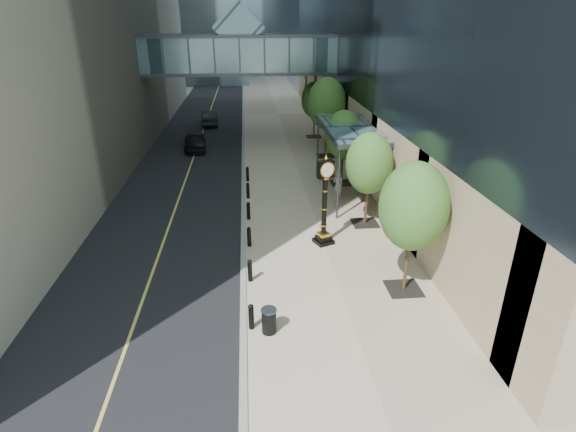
% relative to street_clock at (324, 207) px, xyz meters
% --- Properties ---
extents(ground, '(320.00, 320.00, 0.00)m').
position_rel_street_clock_xyz_m(ground, '(-0.96, -7.39, -1.98)').
color(ground, gray).
rests_on(ground, ground).
extents(road, '(8.00, 180.00, 0.02)m').
position_rel_street_clock_xyz_m(road, '(-7.96, 32.61, -1.97)').
color(road, black).
rests_on(road, ground).
extents(sidewalk, '(8.00, 180.00, 0.06)m').
position_rel_street_clock_xyz_m(sidewalk, '(0.04, 32.61, -1.95)').
color(sidewalk, '#BAA78F').
rests_on(sidewalk, ground).
extents(curb, '(0.25, 180.00, 0.07)m').
position_rel_street_clock_xyz_m(curb, '(-3.96, 32.61, -1.95)').
color(curb, gray).
rests_on(curb, ground).
extents(skywalk, '(17.00, 4.20, 5.80)m').
position_rel_street_clock_xyz_m(skywalk, '(-3.96, 20.61, 5.73)').
color(skywalk, slate).
rests_on(skywalk, ground).
extents(entrance_canopy, '(3.00, 8.00, 4.38)m').
position_rel_street_clock_xyz_m(entrance_canopy, '(2.52, 6.61, 2.21)').
color(entrance_canopy, '#383F44').
rests_on(entrance_canopy, ground).
extents(bollard_row, '(0.20, 16.20, 0.90)m').
position_rel_street_clock_xyz_m(bollard_row, '(-3.66, 1.61, -1.47)').
color(bollard_row, black).
rests_on(bollard_row, sidewalk).
extents(street_trees, '(3.00, 28.55, 6.17)m').
position_rel_street_clock_xyz_m(street_trees, '(2.64, 8.91, 1.74)').
color(street_trees, black).
rests_on(street_trees, sidewalk).
extents(street_clock, '(1.09, 1.09, 4.43)m').
position_rel_street_clock_xyz_m(street_clock, '(0.00, 0.00, 0.00)').
color(street_clock, black).
rests_on(street_clock, sidewalk).
extents(trash_bin, '(0.55, 0.55, 0.90)m').
position_rel_street_clock_xyz_m(trash_bin, '(-3.04, -6.66, -1.47)').
color(trash_bin, black).
rests_on(trash_bin, sidewalk).
extents(pedestrian, '(0.61, 0.41, 1.67)m').
position_rel_street_clock_xyz_m(pedestrian, '(1.88, 5.99, -1.09)').
color(pedestrian, '#B5AFA6').
rests_on(pedestrian, sidewalk).
extents(car_near, '(2.15, 4.49, 1.48)m').
position_rel_street_clock_xyz_m(car_near, '(-8.02, 18.11, -1.22)').
color(car_near, black).
rests_on(car_near, road).
extents(car_far, '(2.03, 4.69, 1.50)m').
position_rel_street_clock_xyz_m(car_far, '(-7.48, 27.90, -1.21)').
color(car_far, black).
rests_on(car_far, road).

